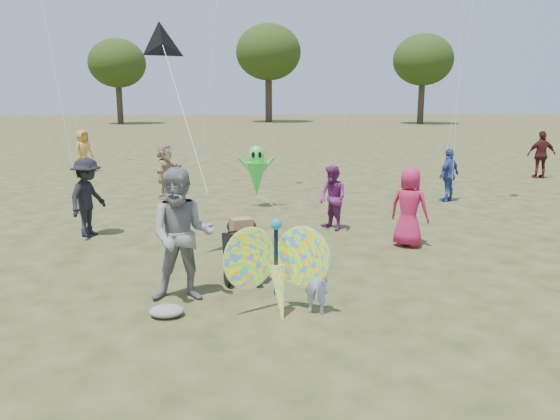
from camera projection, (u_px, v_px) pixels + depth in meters
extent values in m
plane|color=#51592B|center=(299.00, 299.00, 8.48)|extent=(160.00, 160.00, 0.00)
imported|color=#9AADDA|center=(316.00, 281.00, 7.85)|extent=(0.41, 0.33, 0.97)
imported|color=gray|center=(182.00, 235.00, 8.25)|extent=(1.01, 0.79, 2.06)
ellipsoid|color=gray|center=(167.00, 311.00, 7.81)|extent=(0.49, 0.40, 0.16)
imported|color=#B31C49|center=(409.00, 208.00, 11.27)|extent=(0.96, 0.90, 1.65)
imported|color=black|center=(88.00, 197.00, 12.07)|extent=(0.98, 1.28, 1.76)
imported|color=#384C9B|center=(449.00, 175.00, 16.07)|extent=(0.96, 0.87, 1.57)
imported|color=tan|center=(165.00, 171.00, 16.59)|extent=(0.91, 1.63, 1.67)
imported|color=#702567|center=(332.00, 198.00, 12.66)|extent=(0.86, 0.92, 1.51)
imported|color=gold|center=(83.00, 151.00, 22.08)|extent=(0.91, 1.00, 1.72)
imported|color=#48181B|center=(541.00, 155.00, 20.49)|extent=(1.08, 0.51, 1.79)
cube|color=black|center=(242.00, 249.00, 9.26)|extent=(0.70, 0.96, 0.71)
cube|color=black|center=(242.00, 267.00, 9.33)|extent=(0.61, 0.78, 0.10)
ellipsoid|color=black|center=(241.00, 226.00, 9.44)|extent=(0.51, 0.45, 0.33)
cylinder|color=black|center=(227.00, 278.00, 8.99)|extent=(0.14, 0.30, 0.30)
cylinder|color=black|center=(256.00, 277.00, 9.02)|extent=(0.14, 0.30, 0.30)
cylinder|color=black|center=(242.00, 265.00, 9.79)|extent=(0.12, 0.22, 0.22)
cylinder|color=black|center=(241.00, 231.00, 8.70)|extent=(0.43, 0.17, 0.03)
cube|color=#997149|center=(241.00, 226.00, 9.13)|extent=(0.41, 0.37, 0.26)
ellipsoid|color=#FF2863|center=(249.00, 259.00, 7.76)|extent=(0.98, 0.71, 1.24)
ellipsoid|color=#FF2863|center=(303.00, 258.00, 7.81)|extent=(0.98, 0.71, 1.24)
cylinder|color=black|center=(276.00, 261.00, 7.81)|extent=(0.06, 0.06, 1.00)
cone|color=#FF2863|center=(280.00, 297.00, 7.75)|extent=(0.36, 0.49, 0.93)
sphere|color=teal|center=(276.00, 224.00, 7.68)|extent=(0.16, 0.16, 0.16)
cone|color=black|center=(162.00, 44.00, 9.44)|extent=(0.89, 0.62, 0.81)
cylinder|color=silver|center=(183.00, 113.00, 8.84)|extent=(0.85, 1.79, 2.33)
cone|color=#37EA43|center=(257.00, 179.00, 15.20)|extent=(0.56, 0.56, 0.95)
ellipsoid|color=#37EA43|center=(256.00, 156.00, 15.06)|extent=(0.44, 0.39, 0.57)
ellipsoid|color=black|center=(253.00, 155.00, 14.87)|extent=(0.10, 0.05, 0.17)
ellipsoid|color=black|center=(260.00, 155.00, 14.88)|extent=(0.10, 0.05, 0.17)
cylinder|color=#37EA43|center=(246.00, 165.00, 15.09)|extent=(0.43, 0.10, 0.49)
cylinder|color=#37EA43|center=(267.00, 165.00, 15.13)|extent=(0.43, 0.10, 0.49)
cylinder|color=silver|center=(268.00, 201.00, 15.14)|extent=(0.61, 0.41, 0.41)
cylinder|color=silver|center=(216.00, 8.00, 15.11)|extent=(0.91, 2.11, 8.31)
cylinder|color=#3A2D21|center=(120.00, 106.00, 57.95)|extent=(0.63, 0.63, 3.78)
ellipsoid|color=#2B4214|center=(117.00, 63.00, 57.04)|extent=(5.94, 5.94, 5.05)
cylinder|color=#3A2D21|center=(269.00, 101.00, 61.81)|extent=(0.77, 0.77, 4.62)
ellipsoid|color=#2B4214|center=(268.00, 52.00, 60.69)|extent=(7.26, 7.26, 6.17)
cylinder|color=#3A2D21|center=(421.00, 105.00, 58.01)|extent=(0.66, 0.67, 3.99)
ellipsoid|color=#2B4214|center=(423.00, 60.00, 57.05)|extent=(6.27, 6.27, 5.33)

